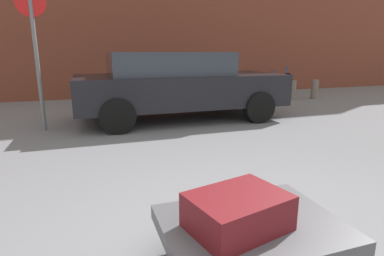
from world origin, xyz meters
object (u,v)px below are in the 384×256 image
at_px(suitcase_maroon_stacked_top, 238,211).
at_px(bollard_kerb_far, 292,90).
at_px(luggage_cart, 251,231).
at_px(bicycle_leaning, 278,83).
at_px(no_parking_sign, 35,45).
at_px(bollard_corner, 315,89).
at_px(bollard_kerb_mid, 253,92).
at_px(bollard_kerb_near, 202,94).
at_px(parked_car, 178,84).

distance_m(suitcase_maroon_stacked_top, bollard_kerb_far, 8.19).
bearing_deg(suitcase_maroon_stacked_top, luggage_cart, 1.73).
bearing_deg(bicycle_leaning, no_parking_sign, -157.02).
height_order(luggage_cart, bollard_corner, bollard_corner).
bearing_deg(luggage_cart, bollard_kerb_mid, 60.10).
bearing_deg(bicycle_leaning, suitcase_maroon_stacked_top, -125.61).
xyz_separation_m(luggage_cart, suitcase_maroon_stacked_top, (-0.12, -0.03, 0.18)).
bearing_deg(bollard_kerb_far, bollard_kerb_near, 180.00).
xyz_separation_m(bollard_corner, no_parking_sign, (-7.58, -1.74, 1.25)).
xyz_separation_m(bollard_kerb_mid, bollard_corner, (2.19, 0.00, 0.00)).
bearing_deg(no_parking_sign, bollard_kerb_far, 14.48).
bearing_deg(bollard_kerb_far, suitcase_maroon_stacked_top, -128.77).
height_order(luggage_cart, bollard_kerb_near, bollard_kerb_near).
height_order(bicycle_leaning, bollard_kerb_far, bicycle_leaning).
bearing_deg(bollard_corner, bollard_kerb_far, 180.00).
distance_m(luggage_cart, bollard_kerb_mid, 7.32).
distance_m(bicycle_leaning, bollard_corner, 1.36).
distance_m(suitcase_maroon_stacked_top, no_parking_sign, 5.03).
bearing_deg(no_parking_sign, bicycle_leaning, 22.98).
xyz_separation_m(luggage_cart, no_parking_sign, (-1.74, 4.61, 1.27)).
bearing_deg(no_parking_sign, bollard_kerb_near, 24.58).
height_order(suitcase_maroon_stacked_top, no_parking_sign, no_parking_sign).
relative_size(luggage_cart, bicycle_leaning, 0.69).
height_order(luggage_cart, bollard_kerb_mid, bollard_kerb_mid).
bearing_deg(bollard_kerb_near, no_parking_sign, -155.42).
xyz_separation_m(parked_car, bollard_kerb_far, (4.11, 1.60, -0.47)).
distance_m(parked_car, bollard_corner, 5.22).
xyz_separation_m(bicycle_leaning, bollard_kerb_near, (-3.29, -1.27, -0.08)).
bearing_deg(luggage_cart, parked_car, 79.34).
bearing_deg(luggage_cart, no_parking_sign, 110.74).
bearing_deg(bollard_kerb_far, luggage_cart, -128.24).
bearing_deg(bollard_kerb_far, bollard_kerb_mid, 180.00).
bearing_deg(luggage_cart, bollard_corner, 47.41).
xyz_separation_m(bollard_kerb_mid, no_parking_sign, (-5.39, -1.74, 1.25)).
distance_m(bollard_kerb_mid, no_parking_sign, 5.80).
relative_size(suitcase_maroon_stacked_top, bollard_corner, 1.00).
height_order(bollard_kerb_mid, bollard_corner, same).
bearing_deg(bicycle_leaning, bollard_kerb_near, -158.94).
height_order(suitcase_maroon_stacked_top, parked_car, parked_car).
bearing_deg(no_parking_sign, suitcase_maroon_stacked_top, -70.73).
distance_m(luggage_cart, parked_car, 4.85).
distance_m(parked_car, bollard_kerb_mid, 3.22).
height_order(bollard_kerb_mid, bollard_kerb_far, same).
bearing_deg(bollard_corner, luggage_cart, -132.59).
height_order(bollard_kerb_near, bollard_kerb_far, same).
bearing_deg(luggage_cart, bollard_kerb_near, 71.98).
distance_m(bollard_kerb_mid, bollard_corner, 2.19).
bearing_deg(bollard_corner, parked_car, -162.03).
bearing_deg(parked_car, bollard_corner, 17.97).
xyz_separation_m(parked_car, no_parking_sign, (-2.64, -0.14, 0.78)).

